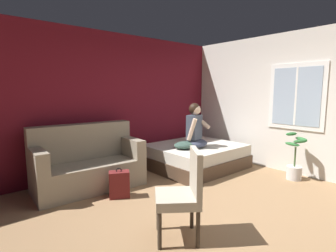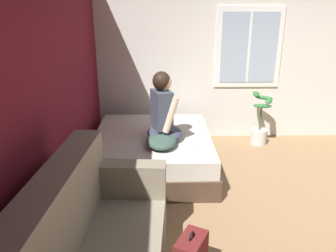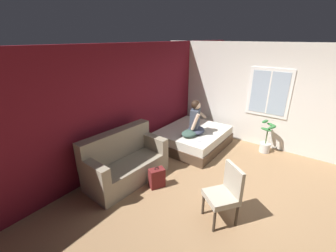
# 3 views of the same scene
# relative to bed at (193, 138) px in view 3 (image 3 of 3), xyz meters

# --- Properties ---
(ground_plane) EXTENTS (40.00, 40.00, 0.00)m
(ground_plane) POSITION_rel_bed_xyz_m (-1.30, -1.90, -0.24)
(ground_plane) COLOR #93704C
(wall_back_accent) EXTENTS (9.91, 0.16, 2.70)m
(wall_back_accent) POSITION_rel_bed_xyz_m (-1.30, 0.98, 1.11)
(wall_back_accent) COLOR maroon
(wall_back_accent) RESTS_ON ground
(wall_side_with_window) EXTENTS (0.19, 7.00, 2.70)m
(wall_side_with_window) POSITION_rel_bed_xyz_m (1.23, -1.90, 1.12)
(wall_side_with_window) COLOR silver
(wall_side_with_window) RESTS_ON ground
(bed) EXTENTS (1.82, 1.58, 0.48)m
(bed) POSITION_rel_bed_xyz_m (0.00, 0.00, 0.00)
(bed) COLOR #4C3828
(bed) RESTS_ON ground
(couch) EXTENTS (1.75, 0.92, 1.04)m
(couch) POSITION_rel_bed_xyz_m (-2.18, 0.36, 0.16)
(couch) COLOR gray
(couch) RESTS_ON ground
(side_chair) EXTENTS (0.64, 0.64, 0.98)m
(side_chair) POSITION_rel_bed_xyz_m (-2.03, -1.77, 0.30)
(side_chair) COLOR #382D23
(side_chair) RESTS_ON ground
(person_seated) EXTENTS (0.63, 0.58, 0.88)m
(person_seated) POSITION_rel_bed_xyz_m (-0.16, -0.15, 0.60)
(person_seated) COLOR #383D51
(person_seated) RESTS_ON bed
(backpack) EXTENTS (0.35, 0.33, 0.46)m
(backpack) POSITION_rel_bed_xyz_m (-2.00, -0.34, -0.04)
(backpack) COLOR maroon
(backpack) RESTS_ON ground
(throw_pillow) EXTENTS (0.49, 0.37, 0.14)m
(throw_pillow) POSITION_rel_bed_xyz_m (-0.41, -0.12, 0.31)
(throw_pillow) COLOR #385147
(throw_pillow) RESTS_ON bed
(cell_phone) EXTENTS (0.09, 0.15, 0.01)m
(cell_phone) POSITION_rel_bed_xyz_m (-0.56, -0.47, 0.25)
(cell_phone) COLOR #B7B7BC
(cell_phone) RESTS_ON bed
(potted_plant) EXTENTS (0.39, 0.37, 0.85)m
(potted_plant) POSITION_rel_bed_xyz_m (0.81, -1.69, 0.07)
(potted_plant) COLOR silver
(potted_plant) RESTS_ON ground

